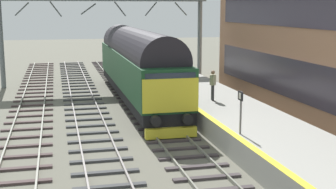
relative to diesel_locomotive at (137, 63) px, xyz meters
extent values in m
plane|color=#666456|center=(0.00, -6.70, -2.48)|extent=(140.00, 140.00, 0.00)
cube|color=slate|center=(-0.72, -6.70, -2.41)|extent=(0.07, 60.00, 0.15)
cube|color=slate|center=(0.72, -6.70, -2.41)|extent=(0.07, 60.00, 0.15)
cube|color=#443C3E|center=(0.00, -14.50, -2.44)|extent=(2.50, 0.26, 0.09)
cube|color=#443C3E|center=(0.00, -13.30, -2.44)|extent=(2.50, 0.26, 0.09)
cube|color=#443C3E|center=(0.00, -12.10, -2.44)|extent=(2.50, 0.26, 0.09)
cube|color=#443C3E|center=(0.00, -10.90, -2.44)|extent=(2.50, 0.26, 0.09)
cube|color=#443C3E|center=(0.00, -9.70, -2.44)|extent=(2.50, 0.26, 0.09)
cube|color=#443C3E|center=(0.00, -8.50, -2.44)|extent=(2.50, 0.26, 0.09)
cube|color=#443C3E|center=(0.00, -7.30, -2.44)|extent=(2.50, 0.26, 0.09)
cube|color=#443C3E|center=(0.00, -6.10, -2.44)|extent=(2.50, 0.26, 0.09)
cube|color=#443C3E|center=(0.00, -4.90, -2.44)|extent=(2.50, 0.26, 0.09)
cube|color=#443C3E|center=(0.00, -3.70, -2.44)|extent=(2.50, 0.26, 0.09)
cube|color=#443C3E|center=(0.00, -2.50, -2.44)|extent=(2.50, 0.26, 0.09)
cube|color=#443C3E|center=(0.00, -1.30, -2.44)|extent=(2.50, 0.26, 0.09)
cube|color=#443C3E|center=(0.00, -0.10, -2.44)|extent=(2.50, 0.26, 0.09)
cube|color=#443C3E|center=(0.00, 1.10, -2.44)|extent=(2.50, 0.26, 0.09)
cube|color=#443C3E|center=(0.00, 2.30, -2.44)|extent=(2.50, 0.26, 0.09)
cube|color=#443C3E|center=(0.00, 3.50, -2.44)|extent=(2.50, 0.26, 0.09)
cube|color=#443C3E|center=(0.00, 4.70, -2.44)|extent=(2.50, 0.26, 0.09)
cube|color=#443C3E|center=(0.00, 5.90, -2.44)|extent=(2.50, 0.26, 0.09)
cube|color=#443C3E|center=(0.00, 7.10, -2.44)|extent=(2.50, 0.26, 0.09)
cube|color=#443C3E|center=(0.00, 8.30, -2.44)|extent=(2.50, 0.26, 0.09)
cube|color=#443C3E|center=(0.00, 9.50, -2.44)|extent=(2.50, 0.26, 0.09)
cube|color=#443C3E|center=(0.00, 10.70, -2.44)|extent=(2.50, 0.26, 0.09)
cube|color=#443C3E|center=(0.00, 11.90, -2.44)|extent=(2.50, 0.26, 0.09)
cube|color=#443C3E|center=(0.00, 13.10, -2.44)|extent=(2.50, 0.26, 0.09)
cube|color=#443C3E|center=(0.00, 14.30, -2.44)|extent=(2.50, 0.26, 0.09)
cube|color=#443C3E|center=(0.00, 15.50, -2.44)|extent=(2.50, 0.26, 0.09)
cube|color=#443C3E|center=(0.00, 16.70, -2.44)|extent=(2.50, 0.26, 0.09)
cube|color=#443C3E|center=(0.00, 17.90, -2.44)|extent=(2.50, 0.26, 0.09)
cube|color=#443C3E|center=(0.00, 19.10, -2.44)|extent=(2.50, 0.26, 0.09)
cube|color=#443C3E|center=(0.00, 20.30, -2.44)|extent=(2.50, 0.26, 0.09)
cube|color=#443C3E|center=(0.00, 21.50, -2.44)|extent=(2.50, 0.26, 0.09)
cube|color=#443C3E|center=(0.00, 22.70, -2.44)|extent=(2.50, 0.26, 0.09)
cube|color=slate|center=(-4.18, -6.70, -2.41)|extent=(0.07, 60.00, 0.15)
cube|color=slate|center=(-2.75, -6.70, -2.41)|extent=(0.07, 60.00, 0.15)
cube|color=#414244|center=(-3.46, -14.56, -2.44)|extent=(2.50, 0.26, 0.09)
cube|color=#414244|center=(-3.46, -13.13, -2.44)|extent=(2.50, 0.26, 0.09)
cube|color=#414244|center=(-3.46, -11.70, -2.44)|extent=(2.50, 0.26, 0.09)
cube|color=#414244|center=(-3.46, -10.27, -2.44)|extent=(2.50, 0.26, 0.09)
cube|color=#414244|center=(-3.46, -8.84, -2.44)|extent=(2.50, 0.26, 0.09)
cube|color=#414244|center=(-3.46, -7.41, -2.44)|extent=(2.50, 0.26, 0.09)
cube|color=#414244|center=(-3.46, -5.99, -2.44)|extent=(2.50, 0.26, 0.09)
cube|color=#414244|center=(-3.46, -4.56, -2.44)|extent=(2.50, 0.26, 0.09)
cube|color=#414244|center=(-3.46, -3.13, -2.44)|extent=(2.50, 0.26, 0.09)
cube|color=#414244|center=(-3.46, -1.70, -2.44)|extent=(2.50, 0.26, 0.09)
cube|color=#414244|center=(-3.46, -0.27, -2.44)|extent=(2.50, 0.26, 0.09)
cube|color=#414244|center=(-3.46, 1.16, -2.44)|extent=(2.50, 0.26, 0.09)
cube|color=#414244|center=(-3.46, 2.59, -2.44)|extent=(2.50, 0.26, 0.09)
cube|color=#414244|center=(-3.46, 4.01, -2.44)|extent=(2.50, 0.26, 0.09)
cube|color=#414244|center=(-3.46, 5.44, -2.44)|extent=(2.50, 0.26, 0.09)
cube|color=#414244|center=(-3.46, 6.87, -2.44)|extent=(2.50, 0.26, 0.09)
cube|color=#414244|center=(-3.46, 8.30, -2.44)|extent=(2.50, 0.26, 0.09)
cube|color=#414244|center=(-3.46, 9.73, -2.44)|extent=(2.50, 0.26, 0.09)
cube|color=#414244|center=(-3.46, 11.16, -2.44)|extent=(2.50, 0.26, 0.09)
cube|color=#414244|center=(-3.46, 12.59, -2.44)|extent=(2.50, 0.26, 0.09)
cube|color=#414244|center=(-3.46, 14.01, -2.44)|extent=(2.50, 0.26, 0.09)
cube|color=#414244|center=(-3.46, 15.44, -2.44)|extent=(2.50, 0.26, 0.09)
cube|color=#414244|center=(-3.46, 16.87, -2.44)|extent=(2.50, 0.26, 0.09)
cube|color=#414244|center=(-3.46, 18.30, -2.44)|extent=(2.50, 0.26, 0.09)
cube|color=#414244|center=(-3.46, 19.73, -2.44)|extent=(2.50, 0.26, 0.09)
cube|color=#414244|center=(-3.46, 21.16, -2.44)|extent=(2.50, 0.26, 0.09)
cube|color=#414244|center=(-3.46, 22.59, -2.44)|extent=(2.50, 0.26, 0.09)
cube|color=slate|center=(-7.32, -6.70, -2.41)|extent=(0.07, 60.00, 0.15)
cube|color=slate|center=(-5.88, -6.70, -2.41)|extent=(0.07, 60.00, 0.15)
cube|color=#4E3E3E|center=(-6.60, -13.45, -2.44)|extent=(2.50, 0.26, 0.09)
cube|color=#4E3E3E|center=(-6.60, -11.95, -2.44)|extent=(2.50, 0.26, 0.09)
cube|color=#4E3E3E|center=(-6.60, -10.45, -2.44)|extent=(2.50, 0.26, 0.09)
cube|color=#4E3E3E|center=(-6.60, -8.95, -2.44)|extent=(2.50, 0.26, 0.09)
cube|color=#4E3E3E|center=(-6.60, -7.45, -2.44)|extent=(2.50, 0.26, 0.09)
cube|color=#4E3E3E|center=(-6.60, -5.95, -2.44)|extent=(2.50, 0.26, 0.09)
cube|color=#4E3E3E|center=(-6.60, -4.45, -2.44)|extent=(2.50, 0.26, 0.09)
cube|color=#4E3E3E|center=(-6.60, -2.95, -2.44)|extent=(2.50, 0.26, 0.09)
cube|color=#4E3E3E|center=(-6.60, -1.45, -2.44)|extent=(2.50, 0.26, 0.09)
cube|color=#4E3E3E|center=(-6.60, 0.05, -2.44)|extent=(2.50, 0.26, 0.09)
cube|color=#4E3E3E|center=(-6.60, 1.55, -2.44)|extent=(2.50, 0.26, 0.09)
cube|color=#4E3E3E|center=(-6.60, 3.05, -2.44)|extent=(2.50, 0.26, 0.09)
cube|color=#4E3E3E|center=(-6.60, 4.55, -2.44)|extent=(2.50, 0.26, 0.09)
cube|color=#4E3E3E|center=(-6.60, 6.05, -2.44)|extent=(2.50, 0.26, 0.09)
cube|color=#4E3E3E|center=(-6.60, 7.55, -2.44)|extent=(2.50, 0.26, 0.09)
cube|color=#4E3E3E|center=(-6.60, 9.05, -2.44)|extent=(2.50, 0.26, 0.09)
cube|color=#4E3E3E|center=(-6.60, 10.55, -2.44)|extent=(2.50, 0.26, 0.09)
cube|color=#4E3E3E|center=(-6.60, 12.05, -2.44)|extent=(2.50, 0.26, 0.09)
cube|color=#4E3E3E|center=(-6.60, 13.55, -2.44)|extent=(2.50, 0.26, 0.09)
cube|color=#4E3E3E|center=(-6.60, 15.05, -2.44)|extent=(2.50, 0.26, 0.09)
cube|color=#4E3E3E|center=(-6.60, 16.55, -2.44)|extent=(2.50, 0.26, 0.09)
cube|color=#4E3E3E|center=(-6.60, 18.05, -2.44)|extent=(2.50, 0.26, 0.09)
cube|color=#4E3E3E|center=(-6.60, 19.55, -2.44)|extent=(2.50, 0.26, 0.09)
cube|color=#4E3E3E|center=(-6.60, 21.05, -2.44)|extent=(2.50, 0.26, 0.09)
cube|color=#4E3E3E|center=(-6.60, 22.55, -2.44)|extent=(2.50, 0.26, 0.09)
cube|color=#A4A39C|center=(3.60, -6.70, -1.98)|extent=(4.00, 44.00, 1.00)
cube|color=yellow|center=(1.75, -6.70, -1.48)|extent=(0.30, 44.00, 0.01)
cube|color=#352F3B|center=(7.49, -10.63, -0.34)|extent=(0.06, 29.71, 2.18)
cube|color=black|center=(0.00, 0.04, -1.66)|extent=(2.56, 18.05, 0.60)
cube|color=#184425|center=(0.00, 0.04, -0.31)|extent=(2.70, 18.05, 2.10)
cylinder|color=black|center=(0.00, 0.04, 0.92)|extent=(2.56, 16.61, 2.57)
cube|color=yellow|center=(0.00, -9.03, -0.46)|extent=(2.65, 0.08, 1.58)
cube|color=#232D3D|center=(0.00, -9.01, 0.27)|extent=(2.38, 0.04, 0.64)
cube|color=#232D3D|center=(1.37, 0.04, -0.01)|extent=(0.04, 12.64, 0.44)
cylinder|color=black|center=(-0.75, -9.24, -1.56)|extent=(0.48, 0.35, 0.48)
cylinder|color=black|center=(0.75, -9.24, -1.56)|extent=(0.48, 0.35, 0.48)
cube|color=yellow|center=(0.00, -9.09, -2.20)|extent=(2.43, 0.36, 0.47)
cylinder|color=black|center=(0.00, -7.38, -1.96)|extent=(1.64, 1.04, 1.04)
cylinder|color=black|center=(0.00, -6.28, -1.96)|extent=(1.64, 1.04, 1.04)
cylinder|color=black|center=(0.00, -5.18, -1.96)|extent=(1.64, 1.04, 1.04)
cylinder|color=black|center=(0.00, 5.25, -1.96)|extent=(1.64, 1.04, 1.04)
cylinder|color=black|center=(0.00, 6.35, -1.96)|extent=(1.64, 1.04, 1.04)
cylinder|color=black|center=(0.00, 7.45, -1.96)|extent=(1.64, 1.04, 1.04)
cylinder|color=slate|center=(2.02, -12.52, -0.61)|extent=(0.08, 0.08, 1.73)
cube|color=black|center=(1.99, -12.52, 0.08)|extent=(0.05, 0.44, 0.36)
cube|color=white|center=(1.96, -12.52, 0.08)|extent=(0.01, 0.20, 0.24)
cylinder|color=#313133|center=(3.18, -5.71, -1.05)|extent=(0.13, 0.13, 0.84)
cylinder|color=#313133|center=(3.21, -5.52, -1.05)|extent=(0.13, 0.13, 0.84)
cylinder|color=#9D9C78|center=(3.20, -5.61, -0.35)|extent=(0.38, 0.38, 0.56)
sphere|color=#926A4F|center=(3.20, -5.61, 0.06)|extent=(0.22, 0.22, 0.22)
cylinder|color=#9D9C78|center=(3.17, -5.82, -0.35)|extent=(0.09, 0.09, 0.52)
cylinder|color=#9D9C78|center=(3.22, -5.41, -0.35)|extent=(0.09, 0.09, 0.52)
cylinder|color=slate|center=(-9.00, 7.51, 0.76)|extent=(0.36, 0.36, 6.49)
cylinder|color=slate|center=(6.50, 7.51, 0.76)|extent=(0.36, 0.36, 6.49)
cylinder|color=slate|center=(-7.38, 7.51, 3.41)|extent=(1.09, 0.10, 1.03)
cylinder|color=slate|center=(-4.93, 7.51, 3.41)|extent=(0.90, 0.10, 1.20)
cylinder|color=slate|center=(-2.48, 7.51, 3.41)|extent=(1.20, 0.10, 0.89)
cylinder|color=slate|center=(-0.03, 7.51, 3.41)|extent=(0.94, 0.10, 1.17)
cylinder|color=slate|center=(2.42, 7.51, 3.41)|extent=(1.00, 0.10, 1.12)
cylinder|color=slate|center=(4.87, 7.51, 3.41)|extent=(1.04, 0.10, 1.08)
camera|label=1|loc=(-5.04, -29.64, 3.51)|focal=50.35mm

